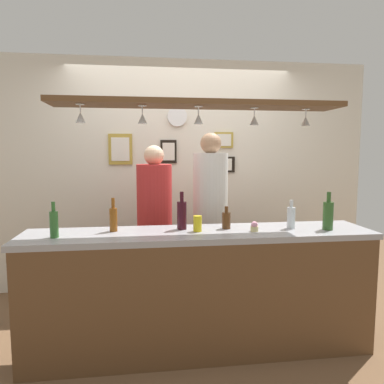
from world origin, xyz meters
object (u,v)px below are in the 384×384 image
picture_frame_caricature (120,149)px  picture_frame_lower_pair (222,164)px  bottle_beer_amber_tall (113,218)px  person_left_red_shirt (155,212)px  bottle_wine_dark_red (182,214)px  picture_frame_upper_small (224,140)px  person_right_white_patterned_shirt (210,203)px  bottle_beer_green_import (54,223)px  bottle_soda_clear (291,217)px  bottle_champagne_green (328,215)px  cupcake (254,227)px  picture_frame_crest (169,152)px  wall_clock (177,116)px  drink_can (198,224)px  bottle_beer_brown_stubby (226,220)px

picture_frame_caricature → picture_frame_lower_pair: 1.17m
bottle_beer_amber_tall → person_left_red_shirt: bearing=64.1°
bottle_wine_dark_red → picture_frame_upper_small: 1.58m
person_right_white_patterned_shirt → bottle_beer_green_import: size_ratio=6.73×
person_right_white_patterned_shirt → bottle_soda_clear: size_ratio=7.61×
bottle_champagne_green → cupcake: (-0.59, 0.02, -0.08)m
picture_frame_upper_small → picture_frame_crest: size_ratio=0.85×
bottle_beer_amber_tall → picture_frame_crest: 1.51m
bottle_beer_green_import → picture_frame_crest: 1.81m
bottle_soda_clear → picture_frame_crest: size_ratio=0.88×
picture_frame_crest → picture_frame_upper_small: bearing=0.0°
bottle_beer_green_import → bottle_champagne_green: bearing=-0.3°
bottle_champagne_green → picture_frame_caricature: size_ratio=0.88×
wall_clock → drink_can: bearing=-89.1°
person_left_red_shirt → drink_can: (0.31, -0.78, 0.04)m
person_left_red_shirt → cupcake: size_ratio=20.87×
bottle_wine_dark_red → picture_frame_crest: (-0.01, 1.31, 0.50)m
bottle_beer_green_import → picture_frame_caricature: (0.39, 1.47, 0.54)m
drink_can → picture_frame_caricature: (-0.66, 1.41, 0.58)m
bottle_wine_dark_red → bottle_beer_amber_tall: (-0.53, -0.00, -0.02)m
bottle_champagne_green → bottle_wine_dark_red: bearing=171.5°
cupcake → picture_frame_lower_pair: picture_frame_lower_pair is taller
picture_frame_crest → bottle_beer_brown_stubby: bearing=-74.7°
bottle_champagne_green → bottle_beer_amber_tall: bearing=174.3°
bottle_wine_dark_red → picture_frame_crest: bearing=90.4°
bottle_wine_dark_red → drink_can: (0.11, -0.10, -0.06)m
picture_frame_caricature → picture_frame_crest: size_ratio=1.31×
bottle_beer_brown_stubby → bottle_beer_green_import: bearing=-173.9°
bottle_champagne_green → drink_can: (-1.03, 0.07, -0.06)m
drink_can → bottle_soda_clear: bearing=0.9°
picture_frame_upper_small → bottle_champagne_green: bearing=-70.9°
person_right_white_patterned_shirt → bottle_beer_amber_tall: 1.13m
wall_clock → picture_frame_caricature: bearing=179.4°
person_right_white_patterned_shirt → bottle_beer_brown_stubby: size_ratio=9.73×
person_left_red_shirt → bottle_beer_green_import: person_left_red_shirt is taller
bottle_beer_green_import → bottle_beer_amber_tall: size_ratio=1.00×
person_left_red_shirt → bottle_beer_brown_stubby: bearing=-52.4°
cupcake → picture_frame_crest: (-0.56, 1.46, 0.58)m
bottle_beer_brown_stubby → cupcake: 0.23m
bottle_soda_clear → wall_clock: size_ratio=1.05×
picture_frame_crest → bottle_soda_clear: bearing=-57.8°
bottle_beer_amber_tall → wall_clock: size_ratio=1.18×
bottle_wine_dark_red → drink_can: size_ratio=2.46×
person_right_white_patterned_shirt → bottle_wine_dark_red: 0.78m
bottle_beer_brown_stubby → drink_can: bottle_beer_brown_stubby is taller
bottle_beer_green_import → bottle_beer_brown_stubby: (1.29, 0.14, -0.03)m
person_right_white_patterned_shirt → bottle_champagne_green: (0.78, -0.86, 0.01)m
bottle_beer_brown_stubby → bottle_wine_dark_red: 0.36m
person_right_white_patterned_shirt → picture_frame_upper_small: (0.27, 0.62, 0.64)m
bottle_soda_clear → bottle_champagne_green: size_ratio=0.77×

